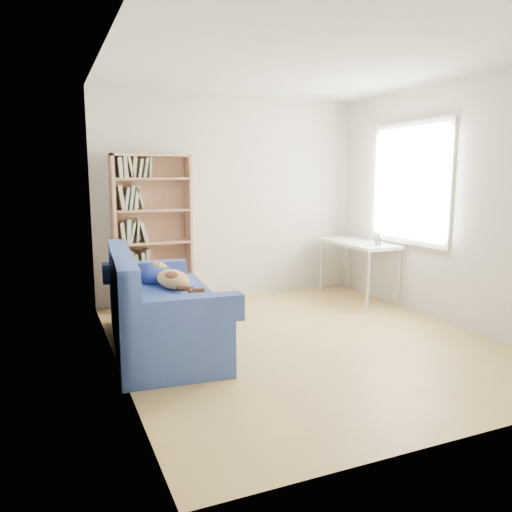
% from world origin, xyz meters
% --- Properties ---
extents(ground, '(4.00, 4.00, 0.00)m').
position_xyz_m(ground, '(0.00, 0.00, 0.00)').
color(ground, '#AC8C4D').
rests_on(ground, ground).
extents(room_shell, '(3.54, 4.04, 2.62)m').
position_xyz_m(room_shell, '(0.10, 0.03, 1.64)').
color(room_shell, silver).
rests_on(room_shell, ground).
extents(sofa, '(1.04, 1.94, 0.92)m').
position_xyz_m(sofa, '(-1.33, 0.38, 0.35)').
color(sofa, navy).
rests_on(sofa, ground).
extents(bookshelf, '(0.92, 0.29, 1.84)m').
position_xyz_m(bookshelf, '(-1.07, 1.84, 0.85)').
color(bookshelf, tan).
rests_on(bookshelf, ground).
extents(desk, '(0.54, 1.18, 0.75)m').
position_xyz_m(desk, '(1.46, 1.23, 0.67)').
color(desk, white).
rests_on(desk, ground).
extents(pen_cup, '(0.09, 0.09, 0.17)m').
position_xyz_m(pen_cup, '(1.50, 0.89, 0.81)').
color(pen_cup, white).
rests_on(pen_cup, desk).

